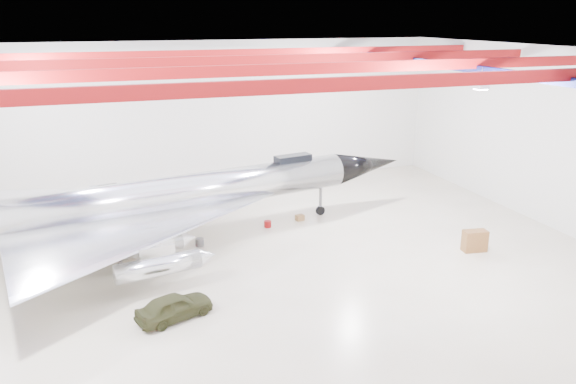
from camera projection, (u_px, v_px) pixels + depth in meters
name	position (u px, v px, depth m)	size (l,w,h in m)	color
floor	(236.00, 263.00, 30.13)	(40.00, 40.00, 0.00)	#C1B59A
wall_back	(185.00, 116.00, 42.00)	(40.00, 40.00, 0.00)	silver
wall_right	(547.00, 137.00, 34.75)	(30.00, 30.00, 0.00)	silver
ceiling	(229.00, 52.00, 26.83)	(40.00, 40.00, 0.00)	#0A0F38
ceiling_structure	(230.00, 67.00, 27.04)	(39.50, 29.50, 1.08)	maroon
jet_aircraft	(180.00, 199.00, 32.17)	(29.56, 19.66, 8.10)	silver
jeep	(174.00, 306.00, 24.43)	(1.37, 3.40, 1.16)	#303219
desk	(475.00, 241.00, 31.49)	(1.33, 0.67, 1.22)	brown
crate_ply	(128.00, 254.00, 30.81)	(0.54, 0.43, 0.38)	olive
toolbox_red	(204.00, 204.00, 39.10)	(0.47, 0.38, 0.33)	maroon
engine_drum	(200.00, 242.00, 32.29)	(0.50, 0.50, 0.45)	#59595B
parts_bin	(300.00, 218.00, 36.36)	(0.52, 0.42, 0.36)	olive
crate_small	(114.00, 232.00, 34.08)	(0.33, 0.27, 0.23)	#59595B
tool_chest	(268.00, 224.00, 35.18)	(0.45, 0.45, 0.41)	maroon
spares_box	(220.00, 200.00, 39.93)	(0.37, 0.37, 0.33)	#59595B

